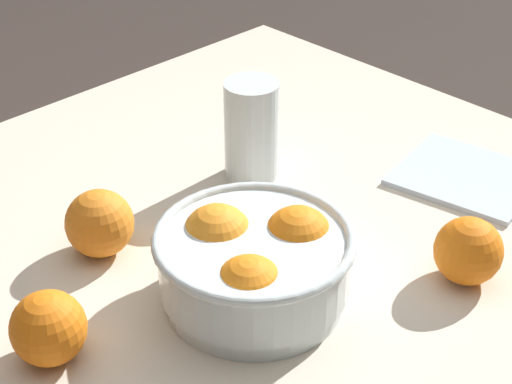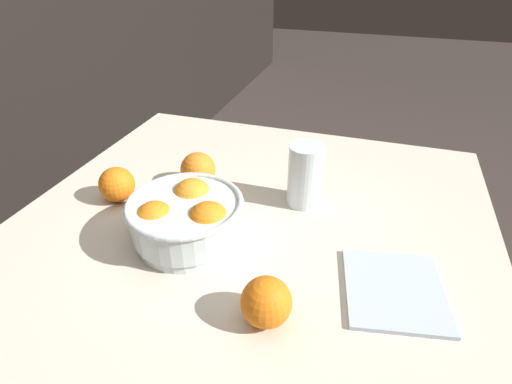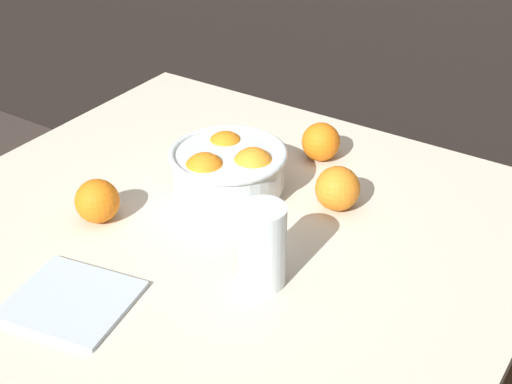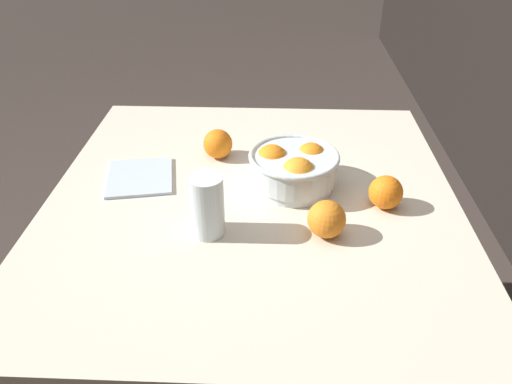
{
  "view_description": "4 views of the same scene",
  "coord_description": "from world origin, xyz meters",
  "px_view_note": "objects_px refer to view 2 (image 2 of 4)",
  "views": [
    {
      "loc": [
        -0.57,
        0.61,
        1.35
      ],
      "look_at": [
        0.04,
        0.0,
        0.8
      ],
      "focal_mm": 60.0,
      "sensor_mm": 36.0,
      "label": 1
    },
    {
      "loc": [
        -0.58,
        -0.21,
        1.23
      ],
      "look_at": [
        0.07,
        -0.0,
        0.8
      ],
      "focal_mm": 28.0,
      "sensor_mm": 36.0,
      "label": 2
    },
    {
      "loc": [
        0.61,
        -0.82,
        1.45
      ],
      "look_at": [
        0.06,
        0.02,
        0.82
      ],
      "focal_mm": 50.0,
      "sensor_mm": 36.0,
      "label": 3
    },
    {
      "loc": [
        0.99,
        0.05,
        1.4
      ],
      "look_at": [
        0.08,
        0.01,
        0.8
      ],
      "focal_mm": 35.0,
      "sensor_mm": 36.0,
      "label": 4
    }
  ],
  "objects_px": {
    "juice_glass": "(305,179)",
    "orange_loose_aside": "(266,302)",
    "orange_loose_near_bowl": "(198,170)",
    "orange_loose_front": "(117,184)",
    "fruit_bowl": "(187,217)"
  },
  "relations": [
    {
      "from": "juice_glass",
      "to": "fruit_bowl",
      "type": "bearing_deg",
      "value": 136.26
    },
    {
      "from": "juice_glass",
      "to": "orange_loose_front",
      "type": "height_order",
      "value": "juice_glass"
    },
    {
      "from": "orange_loose_near_bowl",
      "to": "juice_glass",
      "type": "bearing_deg",
      "value": -89.74
    },
    {
      "from": "orange_loose_near_bowl",
      "to": "fruit_bowl",
      "type": "bearing_deg",
      "value": -160.94
    },
    {
      "from": "fruit_bowl",
      "to": "orange_loose_aside",
      "type": "distance_m",
      "value": 0.24
    },
    {
      "from": "juice_glass",
      "to": "orange_loose_front",
      "type": "relative_size",
      "value": 1.77
    },
    {
      "from": "fruit_bowl",
      "to": "juice_glass",
      "type": "xyz_separation_m",
      "value": [
        0.19,
        -0.18,
        0.01
      ]
    },
    {
      "from": "juice_glass",
      "to": "orange_loose_near_bowl",
      "type": "xyz_separation_m",
      "value": [
        -0.0,
        0.25,
        -0.02
      ]
    },
    {
      "from": "fruit_bowl",
      "to": "orange_loose_aside",
      "type": "bearing_deg",
      "value": -125.53
    },
    {
      "from": "fruit_bowl",
      "to": "orange_loose_aside",
      "type": "xyz_separation_m",
      "value": [
        -0.14,
        -0.2,
        -0.01
      ]
    },
    {
      "from": "fruit_bowl",
      "to": "orange_loose_near_bowl",
      "type": "distance_m",
      "value": 0.2
    },
    {
      "from": "juice_glass",
      "to": "orange_loose_near_bowl",
      "type": "height_order",
      "value": "juice_glass"
    },
    {
      "from": "orange_loose_front",
      "to": "orange_loose_aside",
      "type": "bearing_deg",
      "value": -118.46
    },
    {
      "from": "juice_glass",
      "to": "orange_loose_near_bowl",
      "type": "relative_size",
      "value": 1.69
    },
    {
      "from": "juice_glass",
      "to": "orange_loose_aside",
      "type": "bearing_deg",
      "value": -177.63
    }
  ]
}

